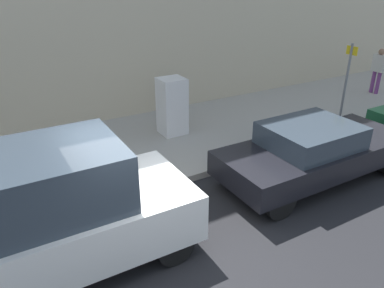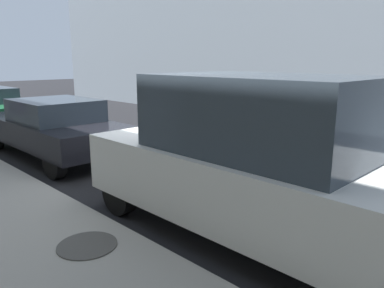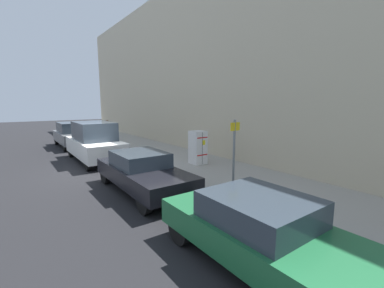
{
  "view_description": "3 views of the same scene",
  "coord_description": "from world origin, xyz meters",
  "px_view_note": "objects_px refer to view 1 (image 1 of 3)",
  "views": [
    {
      "loc": [
        4.79,
        -2.16,
        4.47
      ],
      "look_at": [
        -0.6,
        0.97,
        1.58
      ],
      "focal_mm": 35.0,
      "sensor_mm": 36.0,
      "label": 1
    },
    {
      "loc": [
        -4.31,
        -4.56,
        2.31
      ],
      "look_at": [
        0.17,
        -0.01,
        0.87
      ],
      "focal_mm": 35.0,
      "sensor_mm": 36.0,
      "label": 2
    },
    {
      "loc": [
        3.29,
        12.32,
        3.13
      ],
      "look_at": [
        -2.61,
        4.16,
        1.52
      ],
      "focal_mm": 24.0,
      "sensor_mm": 36.0,
      "label": 3
    }
  ],
  "objects_px": {
    "pedestrian_walking_far": "(378,68)",
    "parked_sedan_dark": "(314,151)",
    "discarded_refrigerator": "(172,106)",
    "street_sign_post": "(346,82)",
    "parked_van_white": "(36,218)"
  },
  "relations": [
    {
      "from": "discarded_refrigerator",
      "to": "parked_van_white",
      "type": "height_order",
      "value": "parked_van_white"
    },
    {
      "from": "street_sign_post",
      "to": "pedestrian_walking_far",
      "type": "relative_size",
      "value": 1.47
    },
    {
      "from": "pedestrian_walking_far",
      "to": "parked_sedan_dark",
      "type": "xyz_separation_m",
      "value": [
        3.34,
        -6.88,
        -0.41
      ]
    },
    {
      "from": "discarded_refrigerator",
      "to": "street_sign_post",
      "type": "height_order",
      "value": "street_sign_post"
    },
    {
      "from": "pedestrian_walking_far",
      "to": "parked_sedan_dark",
      "type": "height_order",
      "value": "pedestrian_walking_far"
    },
    {
      "from": "parked_sedan_dark",
      "to": "discarded_refrigerator",
      "type": "bearing_deg",
      "value": -155.71
    },
    {
      "from": "parked_van_white",
      "to": "parked_sedan_dark",
      "type": "xyz_separation_m",
      "value": [
        -0.0,
        5.97,
        -0.31
      ]
    },
    {
      "from": "parked_sedan_dark",
      "to": "parked_van_white",
      "type": "bearing_deg",
      "value": -90.0
    },
    {
      "from": "street_sign_post",
      "to": "parked_van_white",
      "type": "xyz_separation_m",
      "value": [
        1.64,
        -8.85,
        -0.51
      ]
    },
    {
      "from": "discarded_refrigerator",
      "to": "pedestrian_walking_far",
      "type": "relative_size",
      "value": 0.96
    },
    {
      "from": "parked_van_white",
      "to": "pedestrian_walking_far",
      "type": "bearing_deg",
      "value": 104.57
    },
    {
      "from": "pedestrian_walking_far",
      "to": "discarded_refrigerator",
      "type": "bearing_deg",
      "value": -150.34
    },
    {
      "from": "discarded_refrigerator",
      "to": "parked_sedan_dark",
      "type": "height_order",
      "value": "discarded_refrigerator"
    },
    {
      "from": "discarded_refrigerator",
      "to": "parked_sedan_dark",
      "type": "relative_size",
      "value": 0.34
    },
    {
      "from": "street_sign_post",
      "to": "parked_sedan_dark",
      "type": "xyz_separation_m",
      "value": [
        1.64,
        -2.88,
        -0.82
      ]
    }
  ]
}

